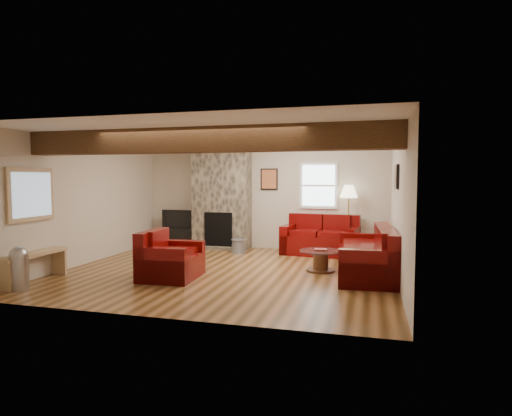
# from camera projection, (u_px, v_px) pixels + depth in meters

# --- Properties ---
(room) EXTENTS (8.00, 8.00, 8.00)m
(room) POSITION_uv_depth(u_px,v_px,m) (227.00, 204.00, 7.85)
(room) COLOR #523515
(room) RESTS_ON ground
(floor) EXTENTS (6.00, 6.00, 0.00)m
(floor) POSITION_uv_depth(u_px,v_px,m) (228.00, 271.00, 7.94)
(floor) COLOR #523515
(floor) RESTS_ON ground
(oak_beam) EXTENTS (6.00, 0.36, 0.38)m
(oak_beam) POSITION_uv_depth(u_px,v_px,m) (201.00, 140.00, 6.58)
(oak_beam) COLOR #362010
(oak_beam) RESTS_ON room
(chimney_breast) EXTENTS (1.40, 0.67, 2.50)m
(chimney_breast) POSITION_uv_depth(u_px,v_px,m) (222.00, 199.00, 10.52)
(chimney_breast) COLOR #322E27
(chimney_breast) RESTS_ON floor
(back_window) EXTENTS (0.90, 0.08, 1.10)m
(back_window) POSITION_uv_depth(u_px,v_px,m) (318.00, 186.00, 10.10)
(back_window) COLOR white
(back_window) RESTS_ON room
(hatch_window) EXTENTS (0.08, 1.00, 0.90)m
(hatch_window) POSITION_uv_depth(u_px,v_px,m) (31.00, 195.00, 7.16)
(hatch_window) COLOR tan
(hatch_window) RESTS_ON room
(ceiling_dome) EXTENTS (0.40, 0.40, 0.18)m
(ceiling_dome) POSITION_uv_depth(u_px,v_px,m) (285.00, 142.00, 8.41)
(ceiling_dome) COLOR #F3E8CE
(ceiling_dome) RESTS_ON room
(artwork_back) EXTENTS (0.42, 0.06, 0.52)m
(artwork_back) POSITION_uv_depth(u_px,v_px,m) (269.00, 179.00, 10.40)
(artwork_back) COLOR black
(artwork_back) RESTS_ON room
(artwork_right) EXTENTS (0.06, 0.55, 0.42)m
(artwork_right) POSITION_uv_depth(u_px,v_px,m) (396.00, 177.00, 7.35)
(artwork_right) COLOR black
(artwork_right) RESTS_ON room
(sofa_three) EXTENTS (1.05, 2.27, 0.86)m
(sofa_three) POSITION_uv_depth(u_px,v_px,m) (366.00, 251.00, 7.58)
(sofa_three) COLOR #4A0505
(sofa_three) RESTS_ON floor
(loveseat) EXTENTS (1.76, 1.14, 0.88)m
(loveseat) POSITION_uv_depth(u_px,v_px,m) (320.00, 235.00, 9.68)
(loveseat) COLOR #4A0505
(loveseat) RESTS_ON floor
(armchair_red) EXTENTS (0.94, 1.06, 0.82)m
(armchair_red) POSITION_uv_depth(u_px,v_px,m) (171.00, 255.00, 7.34)
(armchair_red) COLOR #4A0505
(armchair_red) RESTS_ON floor
(coffee_table) EXTENTS (0.79, 0.79, 0.41)m
(coffee_table) POSITION_uv_depth(u_px,v_px,m) (321.00, 261.00, 7.93)
(coffee_table) COLOR #472816
(coffee_table) RESTS_ON floor
(tv_cabinet) EXTENTS (0.93, 0.37, 0.47)m
(tv_cabinet) POSITION_uv_depth(u_px,v_px,m) (178.00, 237.00, 10.93)
(tv_cabinet) COLOR black
(tv_cabinet) RESTS_ON floor
(television) EXTENTS (0.80, 0.10, 0.46)m
(television) POSITION_uv_depth(u_px,v_px,m) (178.00, 219.00, 10.90)
(television) COLOR black
(television) RESTS_ON tv_cabinet
(floor_lamp) EXTENTS (0.40, 0.40, 1.56)m
(floor_lamp) POSITION_uv_depth(u_px,v_px,m) (349.00, 195.00, 9.70)
(floor_lamp) COLOR tan
(floor_lamp) RESTS_ON floor
(pine_bench) EXTENTS (0.31, 1.32, 0.49)m
(pine_bench) POSITION_uv_depth(u_px,v_px,m) (34.00, 268.00, 7.07)
(pine_bench) COLOR tan
(pine_bench) RESTS_ON floor
(pedal_bin) EXTENTS (0.32, 0.32, 0.68)m
(pedal_bin) POSITION_uv_depth(u_px,v_px,m) (19.00, 268.00, 6.57)
(pedal_bin) COLOR #A8A9AE
(pedal_bin) RESTS_ON floor
(coal_bucket) EXTENTS (0.34, 0.34, 0.32)m
(coal_bucket) POSITION_uv_depth(u_px,v_px,m) (238.00, 246.00, 9.89)
(coal_bucket) COLOR gray
(coal_bucket) RESTS_ON floor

